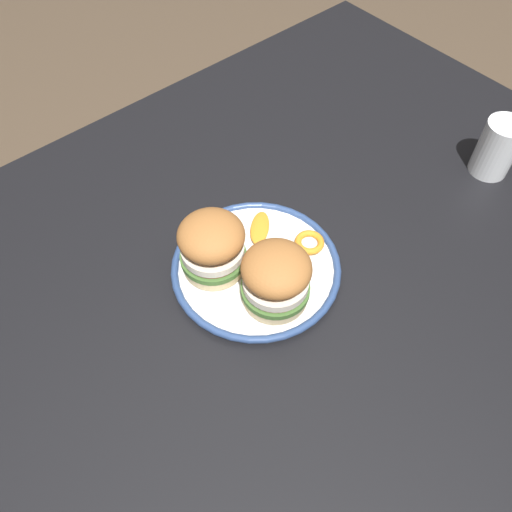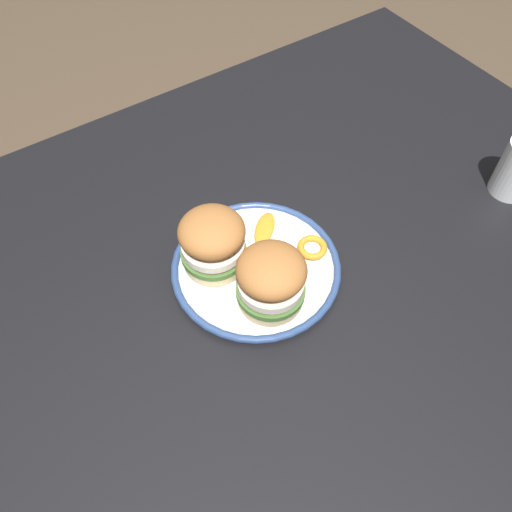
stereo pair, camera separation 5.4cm
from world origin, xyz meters
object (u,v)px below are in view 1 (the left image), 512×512
at_px(dining_table, 269,304).
at_px(sandwich_half_right, 212,245).
at_px(drinking_glass, 496,151).
at_px(dinner_plate, 256,267).
at_px(sandwich_half_left, 276,278).

xyz_separation_m(dining_table, sandwich_half_right, (0.06, -0.07, 0.15)).
xyz_separation_m(dining_table, drinking_glass, (-0.47, 0.08, 0.13)).
bearing_deg(dining_table, dinner_plate, -75.91).
bearing_deg(dinner_plate, sandwich_half_right, -39.70).
distance_m(dining_table, dinner_plate, 0.09).
xyz_separation_m(sandwich_half_right, drinking_glass, (-0.53, 0.15, -0.02)).
xyz_separation_m(dinner_plate, drinking_glass, (-0.48, 0.11, 0.04)).
height_order(sandwich_half_right, drinking_glass, sandwich_half_right).
bearing_deg(sandwich_half_right, dinner_plate, 140.30).
bearing_deg(sandwich_half_left, sandwich_half_right, -72.26).
distance_m(dining_table, sandwich_half_right, 0.17).
bearing_deg(drinking_glass, sandwich_half_left, -4.86).
distance_m(sandwich_half_left, sandwich_half_right, 0.11).
bearing_deg(dinner_plate, dining_table, 104.09).
bearing_deg(sandwich_half_right, dining_table, 130.01).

